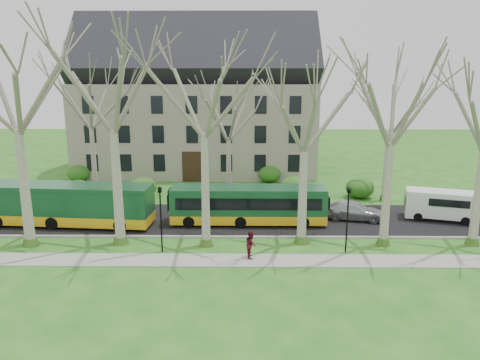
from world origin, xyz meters
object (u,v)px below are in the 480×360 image
bus_lead (67,204)px  sedan (354,211)px  pedestrian_b (251,244)px  bus_follow (248,205)px  van_a (441,206)px

bus_lead → sedan: size_ratio=2.70×
sedan → pedestrian_b: size_ratio=2.77×
bus_lead → pedestrian_b: bus_lead is taller
bus_follow → van_a: (15.09, 0.94, -0.31)m
sedan → van_a: (6.77, -0.07, 0.46)m
van_a → pedestrian_b: 16.79m
bus_lead → van_a: bearing=7.6°
bus_lead → sedan: (22.08, 1.48, -0.92)m
van_a → sedan: bearing=-164.1°
bus_lead → van_a: bus_lead is taller
pedestrian_b → sedan: bearing=-51.6°
bus_follow → sedan: (8.33, 1.01, -0.77)m
bus_follow → bus_lead: bearing=-177.9°
bus_lead → bus_follow: bus_lead is taller
sedan → bus_lead: bearing=105.6°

